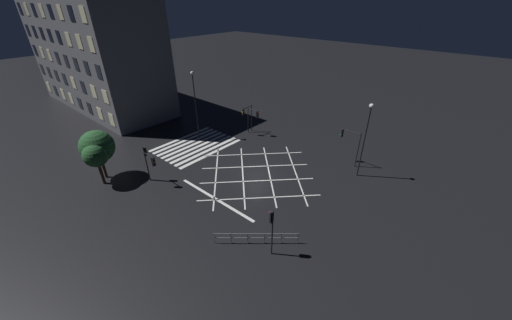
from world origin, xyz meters
TOP-DOWN VIEW (x-y plane):
  - ground_plane at (0.00, 0.00)m, footprint 200.00×200.00m
  - road_markings at (0.32, -7.30)m, footprint 14.82×21.16m
  - office_building at (0.01, -34.63)m, footprint 10.06×28.63m
  - traffic_light_se_main at (8.19, -7.73)m, footprint 0.39×0.36m
  - traffic_light_se_cross at (8.32, -6.70)m, footprint 0.36×1.86m
  - traffic_light_sw_main at (-7.20, -7.86)m, footprint 1.98×0.36m
  - traffic_light_nw_cross at (-8.51, 6.43)m, footprint 0.36×2.39m
  - traffic_light_ne_cross at (7.77, 8.12)m, footprint 0.36×0.39m
  - traffic_light_sw_cross at (-7.53, -6.89)m, footprint 0.36×1.99m
  - street_lamp_east at (-6.87, 8.60)m, footprint 0.44×0.44m
  - street_lamp_west at (-1.89, -12.00)m, footprint 0.43×0.43m
  - street_tree_near at (11.75, -10.78)m, footprint 2.43×2.43m
  - street_tree_far at (11.06, -11.78)m, footprint 3.37×3.37m
  - pedestrian_railing at (7.72, 6.63)m, footprint 4.33×5.04m

SIDE VIEW (x-z plane):
  - ground_plane at x=0.00m, z-range 0.00..0.00m
  - road_markings at x=0.32m, z-range 0.00..0.01m
  - pedestrian_railing at x=7.72m, z-range 0.14..1.19m
  - traffic_light_se_cross at x=8.32m, z-range 0.78..4.26m
  - traffic_light_sw_cross at x=-7.53m, z-range 0.84..4.54m
  - traffic_light_se_main at x=8.19m, z-range 0.84..4.73m
  - traffic_light_sw_main at x=-7.20m, z-range 0.90..4.85m
  - traffic_light_ne_cross at x=7.77m, z-range 0.88..4.96m
  - traffic_light_nw_cross at x=-8.51m, z-range 0.97..5.14m
  - street_tree_near at x=11.75m, z-range 1.05..5.64m
  - street_tree_far at x=11.06m, z-range 1.00..6.39m
  - street_lamp_east at x=-6.87m, z-range 1.28..9.39m
  - street_lamp_west at x=-1.89m, z-range 1.26..10.18m
  - office_building at x=0.01m, z-range 0.00..19.32m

